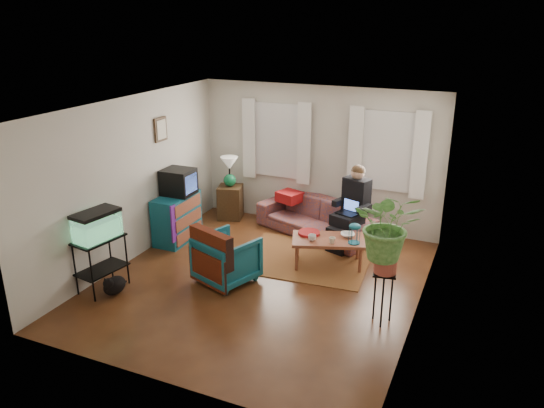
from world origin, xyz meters
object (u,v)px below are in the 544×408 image
at_px(dresser, 177,218).
at_px(aquarium_stand, 102,264).
at_px(plant_stand, 383,297).
at_px(coffee_table, 328,252).
at_px(side_table, 230,202).
at_px(armchair, 227,256).
at_px(sofa, 316,212).

height_order(dresser, aquarium_stand, dresser).
bearing_deg(plant_stand, coffee_table, 131.61).
bearing_deg(side_table, plant_stand, -35.51).
height_order(aquarium_stand, armchair, aquarium_stand).
xyz_separation_m(sofa, side_table, (-1.78, 0.10, -0.10)).
xyz_separation_m(aquarium_stand, armchair, (1.52, 0.95, -0.00)).
height_order(sofa, aquarium_stand, sofa).
distance_m(side_table, coffee_table, 2.68).
bearing_deg(dresser, armchair, -33.96).
height_order(coffee_table, plant_stand, plant_stand).
relative_size(dresser, coffee_table, 0.83).
bearing_deg(plant_stand, side_table, 144.49).
distance_m(sofa, plant_stand, 2.99).
bearing_deg(coffee_table, plant_stand, -68.00).
distance_m(side_table, plant_stand, 4.34).
relative_size(sofa, aquarium_stand, 2.73).
bearing_deg(armchair, dresser, -13.00).
height_order(armchair, coffee_table, armchair).
height_order(aquarium_stand, coffee_table, aquarium_stand).
bearing_deg(dresser, plant_stand, -18.03).
bearing_deg(armchair, side_table, -43.25).
xyz_separation_m(dresser, armchair, (1.51, -0.98, -0.02)).
bearing_deg(side_table, armchair, -63.18).
xyz_separation_m(armchair, coffee_table, (1.21, 1.09, -0.16)).
distance_m(dresser, aquarium_stand, 1.92).
distance_m(armchair, coffee_table, 1.64).
xyz_separation_m(armchair, plant_stand, (2.36, -0.20, -0.04)).
distance_m(sofa, aquarium_stand, 3.81).
bearing_deg(aquarium_stand, sofa, 65.52).
bearing_deg(sofa, coffee_table, -41.95).
height_order(sofa, side_table, sofa).
height_order(sofa, coffee_table, sofa).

